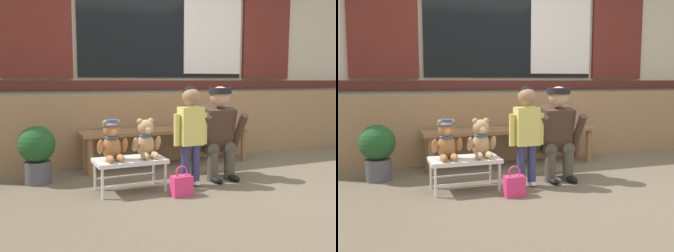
{
  "view_description": "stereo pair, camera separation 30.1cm",
  "coord_description": "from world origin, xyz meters",
  "views": [
    {
      "loc": [
        -2.03,
        -3.04,
        1.01
      ],
      "look_at": [
        -0.55,
        0.45,
        0.55
      ],
      "focal_mm": 40.42,
      "sensor_mm": 36.0,
      "label": 1
    },
    {
      "loc": [
        -1.75,
        -3.15,
        1.01
      ],
      "look_at": [
        -0.55,
        0.45,
        0.55
      ],
      "focal_mm": 40.42,
      "sensor_mm": 36.0,
      "label": 2
    }
  ],
  "objects": [
    {
      "name": "wooden_bench_long",
      "position": [
        -0.28,
        1.06,
        0.37
      ],
      "size": [
        2.1,
        0.4,
        0.44
      ],
      "color": "#8E6642",
      "rests_on": "ground"
    },
    {
      "name": "shop_facade",
      "position": [
        0.0,
        1.94,
        1.72
      ],
      "size": [
        7.51,
        0.26,
        3.42
      ],
      "color": "beige",
      "rests_on": "ground"
    },
    {
      "name": "handbag_on_ground",
      "position": [
        -0.66,
        -0.12,
        0.1
      ],
      "size": [
        0.18,
        0.11,
        0.27
      ],
      "color": "#E53370",
      "rests_on": "ground"
    },
    {
      "name": "brick_low_wall",
      "position": [
        0.0,
        1.43,
        0.42
      ],
      "size": [
        7.36,
        0.25,
        0.85
      ],
      "primitive_type": "cube",
      "color": "#997551",
      "rests_on": "ground"
    },
    {
      "name": "adult_crouching",
      "position": [
        -0.05,
        0.3,
        0.48
      ],
      "size": [
        0.5,
        0.49,
        0.95
      ],
      "color": "#4C473D",
      "rests_on": "ground"
    },
    {
      "name": "potted_plant",
      "position": [
        -1.79,
        0.81,
        0.32
      ],
      "size": [
        0.36,
        0.36,
        0.57
      ],
      "color": "#4C4C51",
      "rests_on": "ground"
    },
    {
      "name": "small_display_bench",
      "position": [
        -1.03,
        0.2,
        0.27
      ],
      "size": [
        0.64,
        0.36,
        0.3
      ],
      "color": "silver",
      "rests_on": "ground"
    },
    {
      "name": "teddy_bear_plain",
      "position": [
        -0.87,
        0.2,
        0.46
      ],
      "size": [
        0.28,
        0.26,
        0.36
      ],
      "color": "tan",
      "rests_on": "small_display_bench"
    },
    {
      "name": "child_standing",
      "position": [
        -0.45,
        0.14,
        0.59
      ],
      "size": [
        0.35,
        0.18,
        0.96
      ],
      "color": "navy",
      "rests_on": "ground"
    },
    {
      "name": "ground_plane",
      "position": [
        0.0,
        0.0,
        0.0
      ],
      "size": [
        60.0,
        60.0,
        0.0
      ],
      "primitive_type": "plane",
      "color": "brown"
    },
    {
      "name": "teddy_bear_with_hat",
      "position": [
        -1.19,
        0.2,
        0.47
      ],
      "size": [
        0.28,
        0.27,
        0.36
      ],
      "color": "#A86B3D",
      "rests_on": "small_display_bench"
    }
  ]
}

